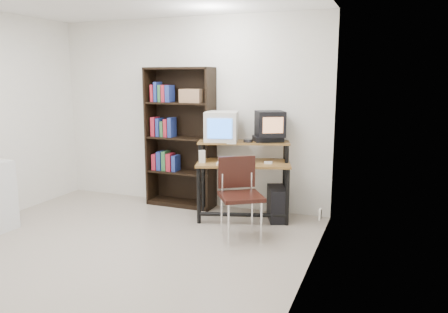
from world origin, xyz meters
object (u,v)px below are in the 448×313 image
(pc_tower, at_px, (277,204))
(bookshelf, at_px, (181,136))
(crt_monitor, at_px, (222,127))
(computer_desk, at_px, (243,166))
(crt_tv, at_px, (270,124))
(school_chair, at_px, (239,188))

(pc_tower, relative_size, bookshelf, 0.23)
(crt_monitor, bearing_deg, computer_desk, -21.14)
(crt_tv, distance_m, school_chair, 1.06)
(bookshelf, bearing_deg, crt_monitor, -15.20)
(pc_tower, bearing_deg, crt_monitor, 160.26)
(crt_monitor, height_order, crt_tv, crt_tv)
(computer_desk, height_order, crt_monitor, crt_monitor)
(school_chair, relative_size, bookshelf, 0.47)
(crt_tv, distance_m, bookshelf, 1.31)
(computer_desk, xyz_separation_m, pc_tower, (0.43, 0.06, -0.47))
(crt_monitor, distance_m, pc_tower, 1.21)
(crt_monitor, distance_m, crt_tv, 0.62)
(pc_tower, xyz_separation_m, school_chair, (-0.26, -0.71, 0.35))
(pc_tower, xyz_separation_m, bookshelf, (-1.43, 0.18, 0.77))
(school_chair, distance_m, bookshelf, 1.53)
(school_chair, bearing_deg, crt_tv, 48.74)
(school_chair, bearing_deg, crt_monitor, 91.92)
(computer_desk, bearing_deg, crt_monitor, 155.89)
(pc_tower, distance_m, bookshelf, 1.63)
(computer_desk, relative_size, pc_tower, 2.86)
(computer_desk, xyz_separation_m, bookshelf, (-1.00, 0.24, 0.30))
(crt_tv, relative_size, school_chair, 0.50)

